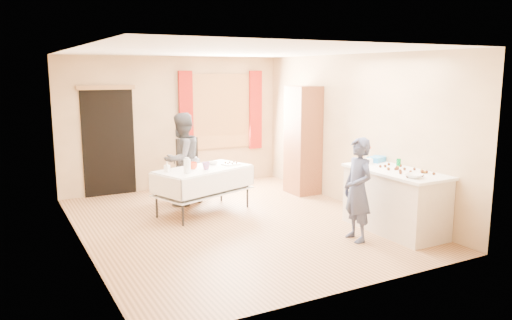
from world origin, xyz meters
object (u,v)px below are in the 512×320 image
cabinet (303,140)px  party_table (203,186)px  counter (395,201)px  chair (192,179)px  girl (358,190)px  woman (182,159)px

cabinet → party_table: 2.30m
cabinet → party_table: size_ratio=1.16×
counter → party_table: size_ratio=0.90×
counter → chair: chair is taller
cabinet → girl: (-0.85, -2.65, -0.30)m
cabinet → counter: (-0.10, -2.59, -0.57)m
cabinet → party_table: bearing=-170.4°
cabinet → girl: bearing=-107.8°
cabinet → counter: bearing=-92.2°
chair → woman: woman is taller
party_table → girl: (1.34, -2.28, 0.27)m
counter → party_table: (-2.09, 2.22, -0.01)m
counter → girl: girl is taller
woman → chair: bearing=-155.7°
counter → party_table: counter is taller
counter → chair: bearing=119.5°
party_table → woman: bearing=82.1°
chair → girl: (1.12, -3.37, 0.39)m
party_table → chair: (0.22, 1.09, -0.12)m
cabinet → woman: bearing=173.4°
cabinet → chair: bearing=160.1°
cabinet → chair: (-1.97, 0.72, -0.70)m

